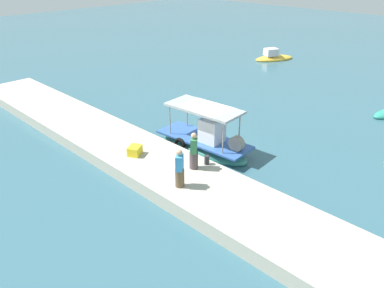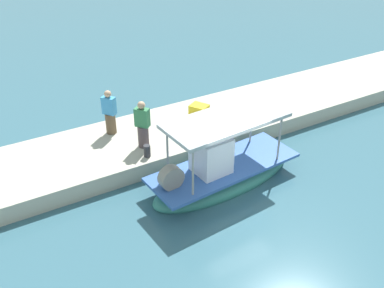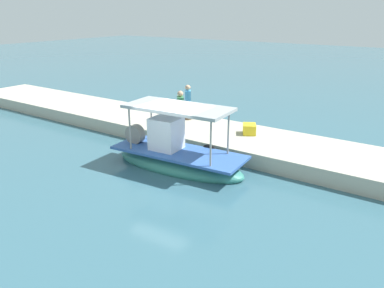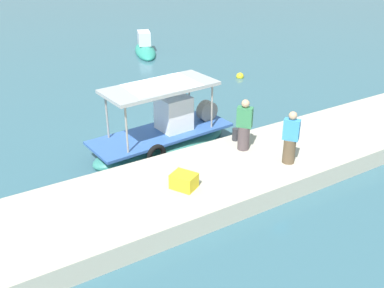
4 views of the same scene
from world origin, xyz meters
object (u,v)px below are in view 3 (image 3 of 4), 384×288
at_px(main_fishing_boat, 177,156).
at_px(mooring_bollard, 168,127).
at_px(fisherman_near_bollard, 188,104).
at_px(cargo_crate, 249,129).
at_px(fisherman_by_crate, 180,112).

xyz_separation_m(main_fishing_boat, mooring_bollard, (1.88, -1.90, 0.41)).
distance_m(fisherman_near_bollard, mooring_bollard, 2.34).
bearing_deg(cargo_crate, main_fishing_boat, 70.22).
height_order(fisherman_near_bollard, fisherman_by_crate, fisherman_by_crate).
bearing_deg(fisherman_near_bollard, mooring_bollard, 101.75).
relative_size(mooring_bollard, cargo_crate, 0.64).
relative_size(fisherman_near_bollard, mooring_bollard, 3.95).
height_order(fisherman_by_crate, mooring_bollard, fisherman_by_crate).
relative_size(fisherman_by_crate, cargo_crate, 2.57).
height_order(main_fishing_boat, fisherman_by_crate, main_fishing_boat).
bearing_deg(mooring_bollard, cargo_crate, -150.82).
height_order(fisherman_near_bollard, cargo_crate, fisherman_near_bollard).
height_order(main_fishing_boat, cargo_crate, main_fishing_boat).
bearing_deg(fisherman_by_crate, mooring_bollard, 74.76).
distance_m(mooring_bollard, cargo_crate, 3.67).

